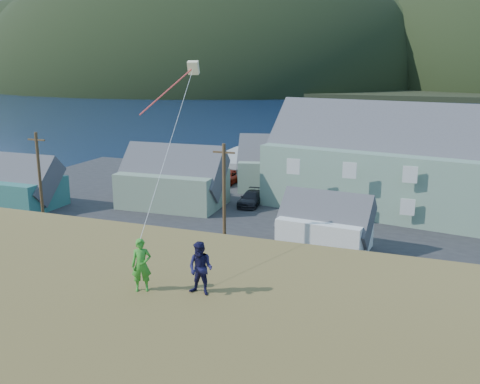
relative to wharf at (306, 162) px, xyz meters
The scene contains 15 objects.
ground 40.45m from the wharf, 81.47° to the right, with size 900.00×900.00×0.00m, color #0A1638.
grass_strip 42.43m from the wharf, 81.87° to the right, with size 110.00×8.00×0.10m, color #4C3D19.
waterfront_lot 23.77m from the wharf, 75.38° to the right, with size 72.00×36.00×0.12m, color #28282B.
wharf is the anchor object (origin of this frame).
far_shore 290.06m from the wharf, 88.81° to the left, with size 900.00×320.00×2.00m, color black.
lodge 28.72m from the wharf, 47.88° to the right, with size 36.88×16.04×12.55m.
shed_teal 38.29m from the wharf, 123.47° to the right, with size 8.21×5.79×6.45m.
shed_palegreen_near 27.06m from the wharf, 105.46° to the right, with size 10.44×6.84×7.42m.
shed_white 34.69m from the wharf, 74.05° to the right, with size 7.29×5.20×5.46m.
shed_palegreen_far 15.42m from the wharf, 84.06° to the right, with size 12.25×8.68×7.48m.
utility_poles 38.96m from the wharf, 83.65° to the right, with size 32.98×0.24×9.46m.
parked_cars 19.53m from the wharf, 99.42° to the right, with size 23.03×13.32×1.53m.
kite_flyer_green 59.66m from the wharf, 81.41° to the right, with size 0.61×0.40×1.67m, color #328F27.
kite_flyer_navy 59.56m from the wharf, 79.62° to the right, with size 0.80×0.63×1.65m, color #17163D.
kite_rig 53.17m from the wharf, 82.23° to the right, with size 1.54×4.15×9.40m.
Camera 1 is at (11.02, -31.78, 14.08)m, focal length 40.00 mm.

